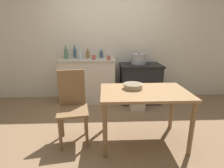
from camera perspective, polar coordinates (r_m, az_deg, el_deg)
The scene contains 16 objects.
ground_plane at distance 2.81m, azimuth 0.46°, elevation -14.90°, with size 14.00×14.00×0.00m, color #896B4C.
wall_back at distance 3.99m, azimuth -0.70°, elevation 13.68°, with size 8.00×0.07×2.55m.
counter_cabinet at distance 3.83m, azimuth -7.79°, elevation 1.17°, with size 1.17×0.56×0.93m.
stove at distance 3.86m, azimuth 9.06°, elevation 0.41°, with size 0.87×0.65×0.82m.
work_table at distance 2.33m, azimuth 10.42°, elevation -4.60°, with size 1.13×0.73×0.74m.
chair at distance 2.44m, azimuth -12.76°, elevation -6.60°, with size 0.46×0.46×0.98m.
flour_sack at distance 3.47m, azimuth 8.32°, elevation -5.76°, with size 0.28×0.19×0.33m, color beige.
stock_pot at distance 3.79m, azimuth 8.75°, elevation 8.12°, with size 0.33×0.33×0.24m.
mixing_bowl_large at distance 2.35m, azimuth 6.90°, elevation -0.60°, with size 0.26×0.26×0.07m.
bottle_far_left at distance 3.97m, azimuth -12.04°, elevation 9.86°, with size 0.06×0.06×0.27m.
bottle_left at distance 3.77m, azimuth -10.33°, elevation 9.34°, with size 0.07×0.07×0.22m.
bottle_mid_left at distance 3.91m, azimuth -3.49°, elevation 9.59°, with size 0.07×0.07×0.18m.
bottle_center_left at distance 3.89m, azimuth -7.92°, elevation 9.57°, with size 0.07×0.07×0.21m.
bottle_center at distance 3.88m, azimuth -14.77°, elevation 9.61°, with size 0.08×0.08×0.28m.
cup_center_right at distance 3.57m, azimuth -1.07°, elevation 8.58°, with size 0.07×0.07×0.09m, color #B74C42.
cup_mid_right at distance 3.65m, azimuth -5.92°, elevation 8.66°, with size 0.07×0.07×0.09m, color #B74C42.
Camera 1 is at (-0.13, -2.40, 1.45)m, focal length 28.00 mm.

